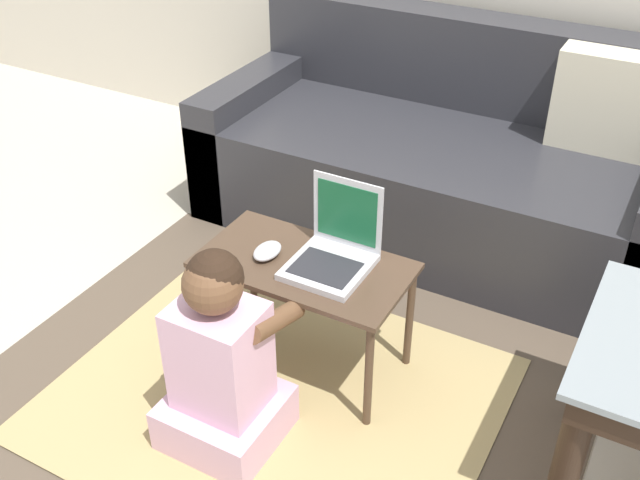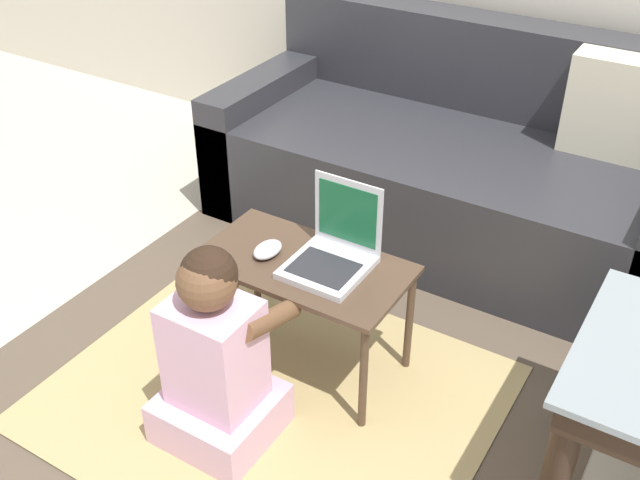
{
  "view_description": "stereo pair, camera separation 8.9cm",
  "coord_description": "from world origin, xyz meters",
  "px_view_note": "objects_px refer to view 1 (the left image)",
  "views": [
    {
      "loc": [
        0.85,
        -1.31,
        1.66
      ],
      "look_at": [
        -0.03,
        0.28,
        0.45
      ],
      "focal_mm": 42.0,
      "sensor_mm": 36.0,
      "label": 1
    },
    {
      "loc": [
        0.93,
        -1.27,
        1.66
      ],
      "look_at": [
        -0.03,
        0.28,
        0.45
      ],
      "focal_mm": 42.0,
      "sensor_mm": 36.0,
      "label": 2
    }
  ],
  "objects_px": {
    "laptop_desk": "(304,276)",
    "person_seated": "(222,364)",
    "couch": "(446,163)",
    "laptop": "(333,254)",
    "computer_mouse": "(267,251)"
  },
  "relations": [
    {
      "from": "couch",
      "to": "laptop",
      "type": "height_order",
      "value": "couch"
    },
    {
      "from": "couch",
      "to": "laptop_desk",
      "type": "bearing_deg",
      "value": -94.1
    },
    {
      "from": "computer_mouse",
      "to": "person_seated",
      "type": "xyz_separation_m",
      "value": [
        0.07,
        -0.35,
        -0.14
      ]
    },
    {
      "from": "laptop_desk",
      "to": "person_seated",
      "type": "bearing_deg",
      "value": -96.83
    },
    {
      "from": "laptop_desk",
      "to": "computer_mouse",
      "type": "distance_m",
      "value": 0.13
    },
    {
      "from": "couch",
      "to": "laptop_desk",
      "type": "height_order",
      "value": "couch"
    },
    {
      "from": "computer_mouse",
      "to": "couch",
      "type": "bearing_deg",
      "value": 79.73
    },
    {
      "from": "laptop",
      "to": "person_seated",
      "type": "height_order",
      "value": "laptop"
    },
    {
      "from": "couch",
      "to": "person_seated",
      "type": "xyz_separation_m",
      "value": [
        -0.12,
        -1.38,
        -0.0
      ]
    },
    {
      "from": "laptop_desk",
      "to": "person_seated",
      "type": "height_order",
      "value": "person_seated"
    },
    {
      "from": "couch",
      "to": "person_seated",
      "type": "bearing_deg",
      "value": -94.83
    },
    {
      "from": "person_seated",
      "to": "laptop_desk",
      "type": "bearing_deg",
      "value": 83.17
    },
    {
      "from": "person_seated",
      "to": "laptop",
      "type": "bearing_deg",
      "value": 72.88
    },
    {
      "from": "computer_mouse",
      "to": "person_seated",
      "type": "bearing_deg",
      "value": -78.77
    },
    {
      "from": "laptop_desk",
      "to": "person_seated",
      "type": "xyz_separation_m",
      "value": [
        -0.04,
        -0.37,
        -0.07
      ]
    }
  ]
}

